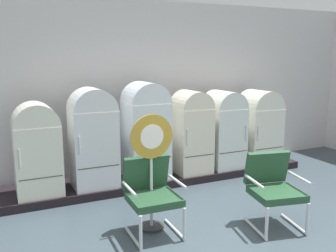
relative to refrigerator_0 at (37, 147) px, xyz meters
The scene contains 11 objects.
back_wall 2.31m from the refrigerator_0, 20.43° to the left, with size 11.76×0.12×3.14m.
display_plinth 2.20m from the refrigerator_0, ahead, with size 5.46×0.95×0.13m, color black.
refrigerator_0 is the anchor object (origin of this frame).
refrigerator_1 0.85m from the refrigerator_0, ahead, with size 0.68×0.64×1.56m.
refrigerator_2 1.74m from the refrigerator_0, ahead, with size 0.67×0.68×1.62m.
refrigerator_3 2.58m from the refrigerator_0, ahead, with size 0.61×0.62×1.45m.
refrigerator_4 3.28m from the refrigerator_0, ahead, with size 0.62×0.72×1.41m.
refrigerator_5 4.08m from the refrigerator_0, ahead, with size 0.69×0.69×1.39m.
armchair_left 2.01m from the refrigerator_0, 54.69° to the right, with size 0.67×0.68×0.95m.
armchair_right 3.39m from the refrigerator_0, 38.45° to the right, with size 0.74×0.76×0.95m.
sign_stand 1.94m from the refrigerator_0, 52.02° to the right, with size 0.55×0.32×1.48m.
Camera 1 is at (-2.55, -2.77, 2.19)m, focal length 39.96 mm.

